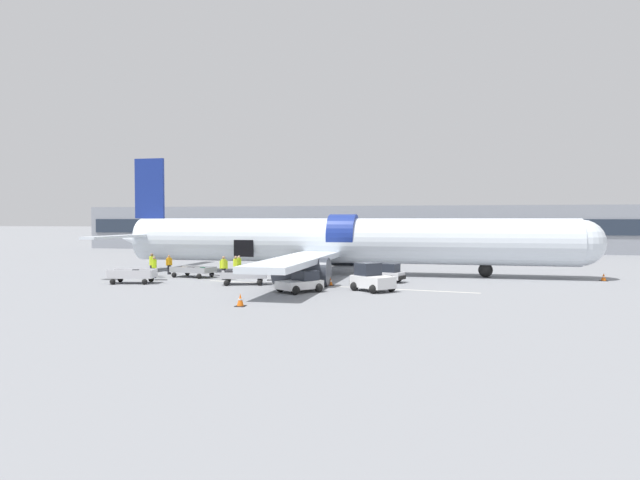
# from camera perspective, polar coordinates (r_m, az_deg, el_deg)

# --- Properties ---
(ground_plane) EXTENTS (500.00, 500.00, 0.00)m
(ground_plane) POSITION_cam_1_polar(r_m,az_deg,el_deg) (43.36, -2.72, -3.94)
(ground_plane) COLOR gray
(apron_marking_line) EXTENTS (19.22, 3.09, 0.01)m
(apron_marking_line) POSITION_cam_1_polar(r_m,az_deg,el_deg) (38.81, 1.33, -4.65)
(apron_marking_line) COLOR silver
(apron_marking_line) RESTS_ON ground_plane
(terminal_strip) EXTENTS (85.07, 13.85, 6.36)m
(terminal_strip) POSITION_cam_1_polar(r_m,az_deg,el_deg) (85.58, 5.10, 1.20)
(terminal_strip) COLOR gray
(terminal_strip) RESTS_ON ground_plane
(airplane) EXTENTS (40.51, 34.25, 9.95)m
(airplane) POSITION_cam_1_polar(r_m,az_deg,el_deg) (47.28, 1.75, -0.18)
(airplane) COLOR silver
(airplane) RESTS_ON ground_plane
(baggage_tug_lead) EXTENTS (2.89, 3.16, 1.33)m
(baggage_tug_lead) POSITION_cam_1_polar(r_m,az_deg,el_deg) (35.79, -1.89, -4.29)
(baggage_tug_lead) COLOR white
(baggage_tug_lead) RESTS_ON ground_plane
(baggage_tug_mid) EXTENTS (3.09, 2.94, 1.77)m
(baggage_tug_mid) POSITION_cam_1_polar(r_m,az_deg,el_deg) (36.43, 5.16, -3.92)
(baggage_tug_mid) COLOR white
(baggage_tug_mid) RESTS_ON ground_plane
(baggage_tug_rear) EXTENTS (3.43, 2.36, 1.37)m
(baggage_tug_rear) POSITION_cam_1_polar(r_m,az_deg,el_deg) (41.63, 6.38, -3.38)
(baggage_tug_rear) COLOR silver
(baggage_tug_rear) RESTS_ON ground_plane
(baggage_cart_loading) EXTENTS (4.38, 2.51, 0.84)m
(baggage_cart_loading) POSITION_cam_1_polar(r_m,az_deg,el_deg) (45.87, -12.50, -3.11)
(baggage_cart_loading) COLOR #999BA0
(baggage_cart_loading) RESTS_ON ground_plane
(baggage_cart_queued) EXTENTS (4.20, 2.67, 1.03)m
(baggage_cart_queued) POSITION_cam_1_polar(r_m,az_deg,el_deg) (40.27, -7.67, -3.70)
(baggage_cart_queued) COLOR silver
(baggage_cart_queued) RESTS_ON ground_plane
(baggage_cart_empty) EXTENTS (4.17, 2.36, 1.02)m
(baggage_cart_empty) POSITION_cam_1_polar(r_m,az_deg,el_deg) (42.64, -18.16, -3.50)
(baggage_cart_empty) COLOR silver
(baggage_cart_empty) RESTS_ON ground_plane
(ground_crew_loader_a) EXTENTS (0.62, 0.50, 1.79)m
(ground_crew_loader_a) POSITION_cam_1_polar(r_m,az_deg,el_deg) (43.45, -9.61, -2.71)
(ground_crew_loader_a) COLOR black
(ground_crew_loader_a) RESTS_ON ground_plane
(ground_crew_loader_b) EXTENTS (0.59, 0.59, 1.84)m
(ground_crew_loader_b) POSITION_cam_1_polar(r_m,az_deg,el_deg) (47.20, -16.45, -2.35)
(ground_crew_loader_b) COLOR #2D2D33
(ground_crew_loader_b) RESTS_ON ground_plane
(ground_crew_driver) EXTENTS (0.55, 0.55, 1.73)m
(ground_crew_driver) POSITION_cam_1_polar(r_m,az_deg,el_deg) (44.40, -8.43, -2.64)
(ground_crew_driver) COLOR #2D2D33
(ground_crew_driver) RESTS_ON ground_plane
(ground_crew_supervisor) EXTENTS (0.42, 0.57, 1.65)m
(ground_crew_supervisor) POSITION_cam_1_polar(r_m,az_deg,el_deg) (46.03, -8.11, -2.52)
(ground_crew_supervisor) COLOR black
(ground_crew_supervisor) RESTS_ON ground_plane
(ground_crew_helper) EXTENTS (0.51, 0.51, 1.60)m
(ground_crew_helper) POSITION_cam_1_polar(r_m,az_deg,el_deg) (48.68, -14.86, -2.35)
(ground_crew_helper) COLOR black
(ground_crew_helper) RESTS_ON ground_plane
(ground_crew_marshal) EXTENTS (0.53, 0.53, 1.66)m
(ground_crew_marshal) POSITION_cam_1_polar(r_m,az_deg,el_deg) (45.88, -16.25, -2.59)
(ground_crew_marshal) COLOR #1E2338
(ground_crew_marshal) RESTS_ON ground_plane
(safety_cone_nose) EXTENTS (0.53, 0.53, 0.57)m
(safety_cone_nose) POSITION_cam_1_polar(r_m,az_deg,el_deg) (47.07, 26.50, -3.36)
(safety_cone_nose) COLOR black
(safety_cone_nose) RESTS_ON ground_plane
(safety_cone_engine_left) EXTENTS (0.52, 0.52, 0.68)m
(safety_cone_engine_left) POSITION_cam_1_polar(r_m,az_deg,el_deg) (30.33, -7.97, -6.00)
(safety_cone_engine_left) COLOR black
(safety_cone_engine_left) RESTS_ON ground_plane
(safety_cone_wingtip) EXTENTS (0.47, 0.47, 0.58)m
(safety_cone_wingtip) POSITION_cam_1_polar(r_m,az_deg,el_deg) (39.19, 1.05, -4.20)
(safety_cone_wingtip) COLOR black
(safety_cone_wingtip) RESTS_ON ground_plane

